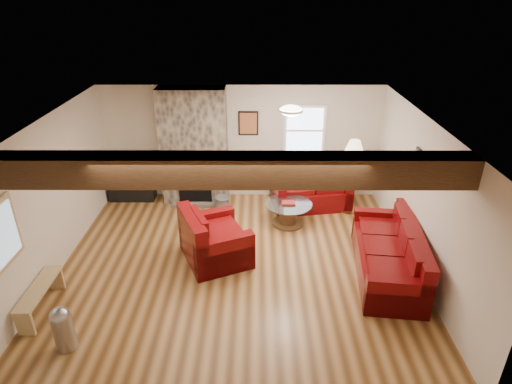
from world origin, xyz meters
TOP-DOWN VIEW (x-y plane):
  - room at (0.00, 0.00)m, footprint 8.00×8.00m
  - oak_beam at (0.00, -1.25)m, footprint 6.00×0.36m
  - chimney_breast at (-1.00, 2.49)m, footprint 1.40×0.67m
  - back_window at (1.35, 2.71)m, footprint 0.90×0.08m
  - ceiling_dome at (0.90, 0.90)m, footprint 0.40×0.40m
  - artwork_back at (0.15, 2.71)m, footprint 0.42×0.06m
  - artwork_right at (2.96, 0.30)m, footprint 0.06×0.55m
  - sofa_three at (2.48, -0.20)m, footprint 1.19×2.33m
  - loveseat at (1.49, 2.23)m, footprint 1.74×1.17m
  - armchair_red at (-0.38, 0.22)m, footprint 1.39×1.46m
  - coffee_table at (0.96, 1.41)m, footprint 0.94×0.94m
  - tv_cabinet at (-2.45, 2.53)m, footprint 0.99×0.39m
  - television at (-2.45, 2.53)m, footprint 0.77×0.10m
  - floor_lamp at (2.26, 1.91)m, footprint 0.41×0.41m
  - pine_bench at (-2.83, -1.13)m, footprint 0.25×1.09m
  - pedal_bin at (-2.19, -1.86)m, footprint 0.32×0.32m
  - coal_bucket at (-0.40, 1.99)m, footprint 0.34×0.34m

SIDE VIEW (x-z plane):
  - coal_bucket at x=-0.40m, z-range 0.00..0.32m
  - pine_bench at x=-2.83m, z-range 0.00..0.41m
  - coffee_table at x=0.96m, z-range -0.02..0.48m
  - tv_cabinet at x=-2.45m, z-range 0.00..0.49m
  - pedal_bin at x=-2.19m, z-range 0.00..0.66m
  - loveseat at x=1.49m, z-range 0.00..0.86m
  - sofa_three at x=2.48m, z-range 0.00..0.86m
  - armchair_red at x=-0.38m, z-range 0.00..0.93m
  - television at x=-2.45m, z-range 0.49..0.94m
  - chimney_breast at x=-1.00m, z-range -0.03..2.47m
  - room at x=0.00m, z-range -2.75..5.25m
  - floor_lamp at x=2.26m, z-range 0.57..2.17m
  - back_window at x=1.35m, z-range 1.00..2.10m
  - artwork_back at x=0.15m, z-range 1.44..1.96m
  - artwork_right at x=2.96m, z-range 1.54..1.96m
  - oak_beam at x=0.00m, z-range 2.12..2.50m
  - ceiling_dome at x=0.90m, z-range 2.35..2.53m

